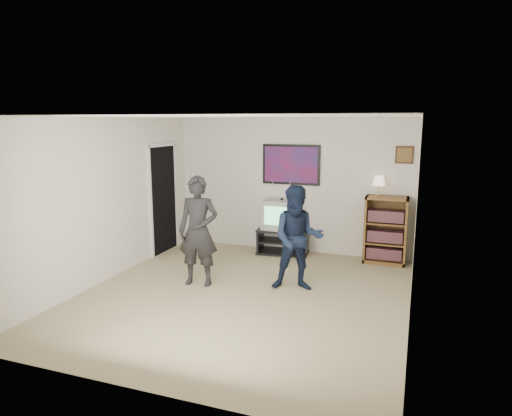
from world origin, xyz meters
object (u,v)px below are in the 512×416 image
Objects in this scene: media_stand at (283,241)px; person_short at (298,238)px; bookshelf at (386,230)px; person_tall at (198,231)px; crt_television at (282,214)px.

person_short is at bearing -73.32° from media_stand.
bookshelf is 0.71× the size of person_tall.
bookshelf is (1.83, 0.05, 0.35)m from media_stand.
person_short is (0.75, -1.72, 0.03)m from crt_television.
crt_television is 1.87m from bookshelf.
crt_television is at bearing 61.13° from person_tall.
person_tall is at bearing 176.61° from person_short.
media_stand is at bearing -178.44° from bookshelf.
media_stand is 2.23m from person_tall.
bookshelf is (1.87, 0.05, -0.16)m from crt_television.
person_tall is (-0.70, -2.01, 0.08)m from crt_television.
person_tall is 1.07× the size of person_short.
crt_television is 2.14m from person_tall.
media_stand is at bearing 97.84° from person_short.
media_stand is 1.94m from person_short.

